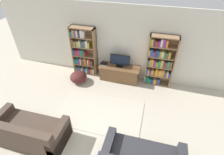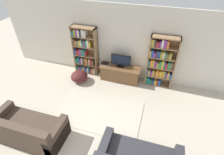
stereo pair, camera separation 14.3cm
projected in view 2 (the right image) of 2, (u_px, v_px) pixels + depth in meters
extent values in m
cube|color=silver|center=(122.00, 43.00, 5.94)|extent=(8.80, 0.06, 2.60)
cube|color=#93704C|center=(75.00, 49.00, 6.42)|extent=(0.04, 0.30, 1.81)
cube|color=#93704C|center=(96.00, 53.00, 6.22)|extent=(0.04, 0.30, 1.81)
cube|color=#93704C|center=(87.00, 49.00, 6.42)|extent=(0.88, 0.04, 1.81)
cube|color=#93704C|center=(83.00, 27.00, 5.78)|extent=(0.88, 0.30, 0.04)
cube|color=#93704C|center=(88.00, 71.00, 6.86)|extent=(0.85, 0.30, 0.04)
cube|color=#2D7F47|center=(79.00, 67.00, 6.87)|extent=(0.08, 0.24, 0.18)
cube|color=#7F338C|center=(81.00, 68.00, 6.85)|extent=(0.08, 0.24, 0.17)
cube|color=#196B75|center=(82.00, 68.00, 6.83)|extent=(0.06, 0.24, 0.19)
cube|color=silver|center=(84.00, 69.00, 6.82)|extent=(0.05, 0.24, 0.17)
cube|color=orange|center=(85.00, 68.00, 6.80)|extent=(0.04, 0.24, 0.19)
cube|color=#234C99|center=(87.00, 69.00, 6.79)|extent=(0.08, 0.24, 0.18)
cube|color=silver|center=(88.00, 69.00, 6.77)|extent=(0.06, 0.24, 0.18)
cube|color=#2D7F47|center=(90.00, 69.00, 6.75)|extent=(0.05, 0.24, 0.21)
cube|color=#7F338C|center=(92.00, 70.00, 6.74)|extent=(0.07, 0.24, 0.17)
cube|color=orange|center=(94.00, 70.00, 6.71)|extent=(0.08, 0.24, 0.21)
cube|color=silver|center=(95.00, 70.00, 6.70)|extent=(0.05, 0.24, 0.20)
cube|color=#93704C|center=(87.00, 63.00, 6.64)|extent=(0.85, 0.30, 0.04)
cube|color=#2D7F47|center=(77.00, 60.00, 6.65)|extent=(0.06, 0.24, 0.18)
cube|color=#196B75|center=(79.00, 60.00, 6.63)|extent=(0.05, 0.24, 0.19)
cube|color=#196B75|center=(80.00, 59.00, 6.60)|extent=(0.04, 0.24, 0.26)
cube|color=#7F338C|center=(81.00, 60.00, 6.61)|extent=(0.07, 0.24, 0.18)
cube|color=silver|center=(83.00, 60.00, 6.58)|extent=(0.04, 0.24, 0.24)
cube|color=brown|center=(84.00, 60.00, 6.57)|extent=(0.06, 0.24, 0.22)
cube|color=brown|center=(86.00, 60.00, 6.55)|extent=(0.04, 0.24, 0.25)
cube|color=orange|center=(87.00, 60.00, 6.53)|extent=(0.07, 0.24, 0.26)
cube|color=brown|center=(89.00, 61.00, 6.54)|extent=(0.06, 0.24, 0.19)
cube|color=silver|center=(90.00, 61.00, 6.51)|extent=(0.04, 0.24, 0.23)
cube|color=#B72D28|center=(91.00, 61.00, 6.49)|extent=(0.06, 0.24, 0.26)
cube|color=brown|center=(93.00, 62.00, 6.49)|extent=(0.07, 0.24, 0.20)
cube|color=#93704C|center=(86.00, 55.00, 6.42)|extent=(0.85, 0.30, 0.04)
cube|color=#234C99|center=(76.00, 51.00, 6.43)|extent=(0.07, 0.24, 0.19)
cube|color=#B72D28|center=(78.00, 51.00, 6.41)|extent=(0.04, 0.24, 0.18)
cube|color=#B72D28|center=(79.00, 52.00, 6.40)|extent=(0.07, 0.24, 0.18)
cube|color=#7F338C|center=(81.00, 51.00, 6.37)|extent=(0.08, 0.24, 0.23)
cube|color=#2D7F47|center=(83.00, 52.00, 6.35)|extent=(0.07, 0.24, 0.23)
cube|color=#196B75|center=(85.00, 52.00, 6.33)|extent=(0.06, 0.24, 0.23)
cube|color=#B72D28|center=(87.00, 53.00, 6.33)|extent=(0.04, 0.24, 0.18)
cube|color=#93704C|center=(85.00, 46.00, 6.20)|extent=(0.85, 0.30, 0.04)
cube|color=brown|center=(75.00, 41.00, 6.19)|extent=(0.08, 0.24, 0.23)
cube|color=orange|center=(77.00, 42.00, 6.19)|extent=(0.05, 0.24, 0.18)
cube|color=#196B75|center=(78.00, 42.00, 6.17)|extent=(0.05, 0.24, 0.19)
cube|color=gold|center=(80.00, 43.00, 6.16)|extent=(0.08, 0.24, 0.20)
cube|color=silver|center=(82.00, 42.00, 6.13)|extent=(0.05, 0.24, 0.23)
cube|color=#2D7F47|center=(83.00, 43.00, 6.13)|extent=(0.05, 0.24, 0.19)
cube|color=#7F338C|center=(85.00, 43.00, 6.11)|extent=(0.06, 0.24, 0.21)
cube|color=#2D7F47|center=(87.00, 43.00, 6.08)|extent=(0.06, 0.24, 0.24)
cube|color=silver|center=(89.00, 43.00, 6.06)|extent=(0.07, 0.24, 0.26)
cube|color=gold|center=(91.00, 44.00, 6.06)|extent=(0.05, 0.24, 0.20)
cube|color=#93704C|center=(84.00, 36.00, 5.98)|extent=(0.85, 0.30, 0.04)
cube|color=#196B75|center=(74.00, 33.00, 5.99)|extent=(0.07, 0.24, 0.17)
cube|color=#9E9333|center=(76.00, 32.00, 5.95)|extent=(0.07, 0.24, 0.23)
cube|color=#7F338C|center=(78.00, 32.00, 5.93)|extent=(0.06, 0.24, 0.25)
cube|color=silver|center=(79.00, 33.00, 5.92)|extent=(0.06, 0.24, 0.23)
cube|color=#333338|center=(81.00, 33.00, 5.91)|extent=(0.08, 0.24, 0.23)
cube|color=silver|center=(83.00, 33.00, 5.88)|extent=(0.07, 0.24, 0.26)
cube|color=silver|center=(86.00, 33.00, 5.86)|extent=(0.07, 0.24, 0.24)
cube|color=#93704C|center=(148.00, 61.00, 5.80)|extent=(0.04, 0.30, 1.81)
cube|color=#93704C|center=(175.00, 65.00, 5.60)|extent=(0.04, 0.30, 1.81)
cube|color=#93704C|center=(162.00, 61.00, 5.80)|extent=(0.88, 0.04, 1.81)
cube|color=#93704C|center=(166.00, 37.00, 5.16)|extent=(0.88, 0.30, 0.04)
cube|color=#93704C|center=(157.00, 84.00, 6.24)|extent=(0.85, 0.30, 0.04)
cube|color=#2D7F47|center=(147.00, 79.00, 6.23)|extent=(0.04, 0.24, 0.26)
cube|color=#196B75|center=(149.00, 79.00, 6.22)|extent=(0.08, 0.24, 0.24)
cube|color=#2D7F47|center=(151.00, 80.00, 6.22)|extent=(0.07, 0.24, 0.16)
cube|color=#234C99|center=(153.00, 81.00, 6.20)|extent=(0.08, 0.24, 0.17)
cube|color=gold|center=(156.00, 81.00, 6.18)|extent=(0.08, 0.24, 0.17)
cube|color=#B72D28|center=(157.00, 81.00, 6.16)|extent=(0.04, 0.24, 0.20)
cube|color=#234C99|center=(160.00, 81.00, 6.13)|extent=(0.08, 0.24, 0.22)
cube|color=#93704C|center=(159.00, 76.00, 6.02)|extent=(0.85, 0.30, 0.04)
cube|color=#234C99|center=(148.00, 71.00, 6.02)|extent=(0.04, 0.24, 0.23)
cube|color=gold|center=(149.00, 71.00, 6.01)|extent=(0.04, 0.24, 0.19)
cube|color=#7F338C|center=(151.00, 72.00, 6.01)|extent=(0.08, 0.24, 0.16)
cube|color=#9E9333|center=(154.00, 72.00, 5.98)|extent=(0.08, 0.24, 0.21)
cube|color=#B72D28|center=(156.00, 73.00, 5.97)|extent=(0.04, 0.24, 0.18)
cube|color=gold|center=(157.00, 72.00, 5.94)|extent=(0.06, 0.24, 0.25)
cube|color=orange|center=(159.00, 73.00, 5.93)|extent=(0.05, 0.24, 0.21)
cube|color=gold|center=(161.00, 73.00, 5.91)|extent=(0.06, 0.24, 0.23)
cube|color=orange|center=(163.00, 73.00, 5.89)|extent=(0.06, 0.24, 0.25)
cube|color=#2D7F47|center=(165.00, 73.00, 5.87)|extent=(0.04, 0.24, 0.26)
cube|color=#7F338C|center=(167.00, 74.00, 5.88)|extent=(0.05, 0.24, 0.20)
cube|color=gold|center=(168.00, 74.00, 5.86)|extent=(0.06, 0.24, 0.22)
cube|color=#234C99|center=(171.00, 75.00, 5.86)|extent=(0.08, 0.24, 0.16)
cube|color=#93704C|center=(160.00, 67.00, 5.80)|extent=(0.85, 0.30, 0.04)
cube|color=#196B75|center=(149.00, 62.00, 5.81)|extent=(0.05, 0.24, 0.19)
cube|color=orange|center=(152.00, 62.00, 5.78)|extent=(0.07, 0.24, 0.23)
cube|color=gold|center=(154.00, 62.00, 5.76)|extent=(0.05, 0.24, 0.24)
cube|color=#7F338C|center=(156.00, 63.00, 5.75)|extent=(0.07, 0.24, 0.22)
cube|color=#9E9333|center=(158.00, 64.00, 5.75)|extent=(0.07, 0.24, 0.17)
cube|color=#2D7F47|center=(160.00, 64.00, 5.71)|extent=(0.07, 0.24, 0.23)
cube|color=gold|center=(163.00, 64.00, 5.68)|extent=(0.08, 0.24, 0.26)
cube|color=#234C99|center=(165.00, 64.00, 5.67)|extent=(0.04, 0.24, 0.25)
cube|color=#B72D28|center=(167.00, 65.00, 5.67)|extent=(0.06, 0.24, 0.20)
cube|color=#2D7F47|center=(169.00, 65.00, 5.64)|extent=(0.08, 0.24, 0.24)
cube|color=brown|center=(172.00, 65.00, 5.62)|extent=(0.08, 0.24, 0.25)
cube|color=#93704C|center=(162.00, 57.00, 5.58)|extent=(0.85, 0.30, 0.04)
cube|color=gold|center=(151.00, 53.00, 5.58)|extent=(0.04, 0.24, 0.20)
cube|color=#234C99|center=(153.00, 52.00, 5.56)|extent=(0.08, 0.24, 0.23)
cube|color=#7F338C|center=(155.00, 54.00, 5.56)|extent=(0.07, 0.24, 0.17)
cube|color=#333338|center=(157.00, 53.00, 5.53)|extent=(0.06, 0.24, 0.23)
cube|color=#234C99|center=(159.00, 54.00, 5.52)|extent=(0.06, 0.24, 0.21)
cube|color=#9E9333|center=(161.00, 54.00, 5.51)|extent=(0.05, 0.24, 0.20)
cube|color=gold|center=(163.00, 54.00, 5.49)|extent=(0.04, 0.24, 0.21)
cube|color=silver|center=(164.00, 54.00, 5.49)|extent=(0.04, 0.24, 0.20)
cube|color=#2D7F47|center=(166.00, 55.00, 5.47)|extent=(0.04, 0.24, 0.21)
cube|color=brown|center=(168.00, 55.00, 5.47)|extent=(0.08, 0.24, 0.17)
cube|color=#9E9333|center=(171.00, 55.00, 5.44)|extent=(0.08, 0.24, 0.20)
cube|color=#93704C|center=(164.00, 47.00, 5.36)|extent=(0.85, 0.30, 0.04)
cube|color=#9E9333|center=(152.00, 42.00, 5.36)|extent=(0.04, 0.24, 0.23)
cube|color=gold|center=(154.00, 42.00, 5.35)|extent=(0.04, 0.24, 0.23)
cube|color=#333338|center=(156.00, 42.00, 5.34)|extent=(0.06, 0.24, 0.22)
cube|color=#B72D28|center=(158.00, 44.00, 5.34)|extent=(0.07, 0.24, 0.16)
cube|color=#7F338C|center=(160.00, 44.00, 5.31)|extent=(0.06, 0.24, 0.18)
cube|color=silver|center=(163.00, 43.00, 5.28)|extent=(0.06, 0.24, 0.25)
cube|color=#7F338C|center=(166.00, 43.00, 5.26)|extent=(0.08, 0.24, 0.26)
cube|color=orange|center=(168.00, 44.00, 5.24)|extent=(0.06, 0.24, 0.23)
cube|color=brown|center=(120.00, 74.00, 6.32)|extent=(1.35, 0.48, 0.51)
cube|color=brown|center=(120.00, 67.00, 6.15)|extent=(1.44, 0.51, 0.04)
cube|color=black|center=(120.00, 66.00, 6.16)|extent=(0.24, 0.16, 0.03)
cylinder|color=black|center=(121.00, 65.00, 6.13)|extent=(0.04, 0.04, 0.05)
cube|color=black|center=(121.00, 60.00, 6.00)|extent=(0.69, 0.04, 0.39)
cube|color=black|center=(121.00, 60.00, 5.98)|extent=(0.64, 0.00, 0.35)
cube|color=#B7B7BC|center=(105.00, 64.00, 6.29)|extent=(0.29, 0.22, 0.02)
cube|color=black|center=(105.00, 63.00, 6.28)|extent=(0.28, 0.21, 0.00)
cube|color=beige|center=(99.00, 112.00, 5.20)|extent=(2.49, 1.48, 0.02)
cube|color=#423328|center=(30.00, 130.00, 4.43)|extent=(1.82, 0.88, 0.45)
cube|color=#423328|center=(14.00, 131.00, 3.90)|extent=(1.82, 0.18, 0.42)
cube|color=#423328|center=(2.00, 120.00, 4.56)|extent=(0.18, 0.88, 0.63)
cube|color=#423328|center=(58.00, 136.00, 4.18)|extent=(0.18, 0.88, 0.63)
cube|color=#2D2D33|center=(104.00, 152.00, 3.88)|extent=(0.18, 0.91, 0.61)
ellipsoid|color=#4C1E1E|center=(79.00, 76.00, 6.28)|extent=(0.60, 0.60, 0.39)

